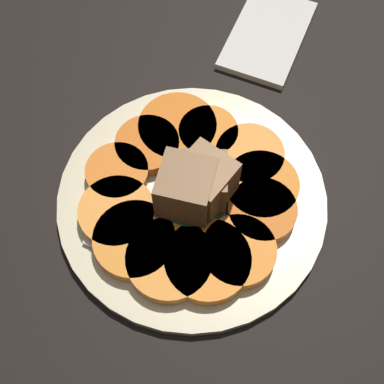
% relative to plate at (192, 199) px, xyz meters
% --- Properties ---
extents(table_slab, '(1.20, 1.20, 0.02)m').
position_rel_plate_xyz_m(table_slab, '(0.00, 0.00, -0.02)').
color(table_slab, black).
rests_on(table_slab, ground).
extents(plate, '(0.26, 0.26, 0.01)m').
position_rel_plate_xyz_m(plate, '(0.00, 0.00, 0.00)').
color(plate, beige).
rests_on(plate, table_slab).
extents(carrot_slice_0, '(0.07, 0.07, 0.01)m').
position_rel_plate_xyz_m(carrot_slice_0, '(-0.03, 0.06, 0.01)').
color(carrot_slice_0, orange).
rests_on(carrot_slice_0, plate).
extents(carrot_slice_1, '(0.07, 0.07, 0.01)m').
position_rel_plate_xyz_m(carrot_slice_1, '(-0.06, 0.04, 0.01)').
color(carrot_slice_1, orange).
rests_on(carrot_slice_1, plate).
extents(carrot_slice_2, '(0.06, 0.06, 0.01)m').
position_rel_plate_xyz_m(carrot_slice_2, '(-0.07, -0.01, 0.01)').
color(carrot_slice_2, orange).
rests_on(carrot_slice_2, plate).
extents(carrot_slice_3, '(0.08, 0.08, 0.01)m').
position_rel_plate_xyz_m(carrot_slice_3, '(-0.06, -0.04, 0.01)').
color(carrot_slice_3, orange).
rests_on(carrot_slice_3, plate).
extents(carrot_slice_4, '(0.06, 0.06, 0.01)m').
position_rel_plate_xyz_m(carrot_slice_4, '(-0.03, -0.06, 0.01)').
color(carrot_slice_4, orange).
rests_on(carrot_slice_4, plate).
extents(carrot_slice_5, '(0.06, 0.06, 0.01)m').
position_rel_plate_xyz_m(carrot_slice_5, '(0.01, -0.07, 0.01)').
color(carrot_slice_5, orange).
rests_on(carrot_slice_5, plate).
extents(carrot_slice_6, '(0.07, 0.07, 0.01)m').
position_rel_plate_xyz_m(carrot_slice_6, '(0.04, -0.06, 0.01)').
color(carrot_slice_6, orange).
rests_on(carrot_slice_6, plate).
extents(carrot_slice_7, '(0.07, 0.07, 0.01)m').
position_rel_plate_xyz_m(carrot_slice_7, '(0.06, -0.03, 0.01)').
color(carrot_slice_7, orange).
rests_on(carrot_slice_7, plate).
extents(carrot_slice_8, '(0.08, 0.08, 0.01)m').
position_rel_plate_xyz_m(carrot_slice_8, '(0.07, 0.01, 0.01)').
color(carrot_slice_8, orange).
rests_on(carrot_slice_8, plate).
extents(carrot_slice_9, '(0.08, 0.08, 0.01)m').
position_rel_plate_xyz_m(carrot_slice_9, '(0.06, 0.04, 0.01)').
color(carrot_slice_9, orange).
rests_on(carrot_slice_9, plate).
extents(carrot_slice_10, '(0.07, 0.07, 0.01)m').
position_rel_plate_xyz_m(carrot_slice_10, '(0.04, 0.06, 0.01)').
color(carrot_slice_10, orange).
rests_on(carrot_slice_10, plate).
extents(carrot_slice_11, '(0.06, 0.06, 0.01)m').
position_rel_plate_xyz_m(carrot_slice_11, '(-0.01, 0.07, 0.01)').
color(carrot_slice_11, orange).
rests_on(carrot_slice_11, plate).
extents(center_pile, '(0.08, 0.08, 0.07)m').
position_rel_plate_xyz_m(center_pile, '(0.00, 0.01, 0.04)').
color(center_pile, '#2D6033').
rests_on(center_pile, plate).
extents(fork, '(0.18, 0.03, 0.00)m').
position_rel_plate_xyz_m(fork, '(-0.01, -0.06, 0.01)').
color(fork, silver).
rests_on(fork, plate).
extents(napkin, '(0.13, 0.08, 0.01)m').
position_rel_plate_xyz_m(napkin, '(-0.22, -0.00, -0.00)').
color(napkin, silver).
rests_on(napkin, table_slab).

